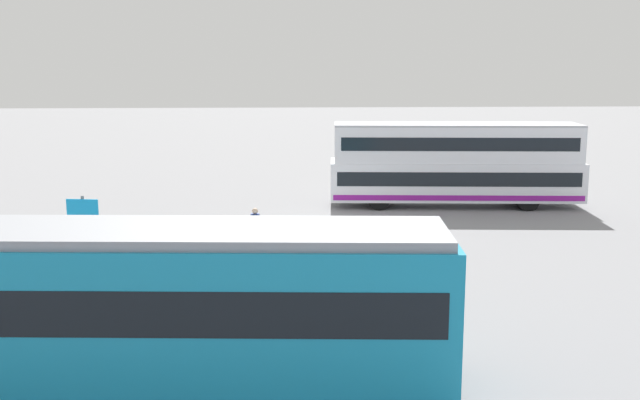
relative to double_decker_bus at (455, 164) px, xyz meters
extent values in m
plane|color=gray|center=(5.15, 3.91, -1.97)|extent=(160.00, 160.00, 0.00)
cube|color=white|center=(-0.01, 0.00, -0.73)|extent=(11.65, 3.27, 1.76)
cube|color=white|center=(-0.01, 0.00, 0.96)|extent=(11.30, 3.15, 1.63)
cube|color=black|center=(-0.01, 0.00, -0.52)|extent=(11.08, 3.26, 0.64)
cube|color=black|center=(-0.01, 0.00, 1.04)|extent=(10.73, 3.14, 0.60)
cube|color=#8C198C|center=(-0.01, 0.00, -1.37)|extent=(11.43, 3.29, 0.24)
cube|color=#B2B2B7|center=(-0.01, 0.00, 1.83)|extent=(11.30, 3.15, 0.10)
cylinder|color=black|center=(3.55, -0.26, -1.47)|extent=(1.17, 2.46, 1.00)
cylinder|color=black|center=(-3.16, 0.23, -1.47)|extent=(1.17, 2.46, 1.00)
cube|color=teal|center=(11.56, 18.84, -0.26)|extent=(14.15, 3.55, 2.91)
cube|color=black|center=(11.56, 18.84, 0.03)|extent=(13.59, 3.54, 0.90)
cube|color=gray|center=(11.56, 18.84, 1.30)|extent=(13.86, 3.32, 0.20)
cube|color=black|center=(11.56, 18.84, -1.84)|extent=(13.86, 3.40, 0.25)
cylinder|color=#4C3F2D|center=(8.86, 8.11, -1.58)|extent=(0.14, 0.14, 0.78)
cylinder|color=#4C3F2D|center=(9.04, 7.98, -1.58)|extent=(0.14, 0.14, 0.78)
cylinder|color=navy|center=(8.95, 8.05, -0.89)|extent=(0.45, 0.45, 0.60)
sphere|color=beige|center=(8.95, 8.05, -0.48)|extent=(0.21, 0.21, 0.21)
cylinder|color=#33384C|center=(4.97, 12.48, -1.57)|extent=(0.14, 0.14, 0.80)
cylinder|color=#33384C|center=(5.07, 12.67, -1.57)|extent=(0.14, 0.14, 0.80)
cylinder|color=navy|center=(5.02, 12.58, -0.86)|extent=(0.43, 0.43, 0.62)
sphere|color=tan|center=(5.02, 12.58, -0.44)|extent=(0.22, 0.22, 0.22)
cube|color=gray|center=(10.23, 9.52, -0.92)|extent=(7.13, 1.07, 0.06)
cube|color=gray|center=(10.23, 9.52, -1.42)|extent=(7.13, 1.07, 0.06)
cylinder|color=gray|center=(6.67, 10.02, -1.44)|extent=(0.07, 0.07, 1.05)
cylinder|color=gray|center=(10.23, 9.52, -1.44)|extent=(0.07, 0.07, 1.05)
cylinder|color=gray|center=(13.79, 9.02, -1.44)|extent=(0.07, 0.07, 1.05)
cylinder|color=slate|center=(14.29, 10.20, -0.74)|extent=(0.10, 0.10, 2.46)
cube|color=#1999D8|center=(14.30, 10.24, 0.14)|extent=(1.02, 0.20, 0.52)
camera|label=1|loc=(7.98, 33.42, 4.65)|focal=41.44mm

